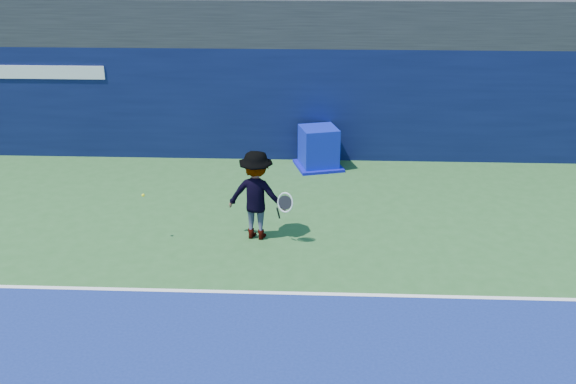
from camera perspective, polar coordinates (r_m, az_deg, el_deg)
name	(u,v)px	position (r m, az deg, el deg)	size (l,w,h in m)	color
baseline	(265,293)	(11.23, -2.06, -8.93)	(24.00, 0.10, 0.01)	white
stadium_band	(287,18)	(18.24, -0.08, 15.23)	(36.00, 3.00, 1.20)	black
back_wall_assembly	(285,102)	(17.64, -0.24, 8.05)	(36.00, 1.03, 3.00)	#0A1139
equipment_cart	(319,149)	(16.88, 2.73, 3.82)	(1.39, 1.39, 1.09)	#0C17AB
tennis_player	(257,195)	(12.81, -2.82, -0.28)	(1.41, 0.90, 1.84)	silver
tennis_ball	(143,195)	(12.94, -12.75, -0.28)	(0.06, 0.06, 0.06)	#CCD417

